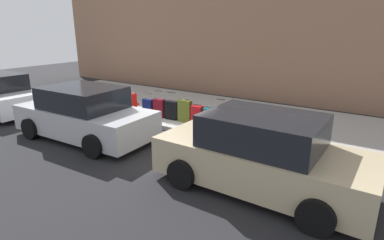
# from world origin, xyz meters

# --- Properties ---
(ground_plane) EXTENTS (40.00, 40.00, 0.00)m
(ground_plane) POSITION_xyz_m (0.00, 0.00, 0.00)
(ground_plane) COLOR black
(sidewalk_curb) EXTENTS (18.00, 5.00, 0.14)m
(sidewalk_curb) POSITION_xyz_m (0.00, -2.50, 0.07)
(sidewalk_curb) COLOR #9E9B93
(sidewalk_curb) RESTS_ON ground_plane
(building_facade_sidewalk_side) EXTENTS (24.00, 3.00, 8.31)m
(building_facade_sidewalk_side) POSITION_xyz_m (0.00, -7.24, 4.15)
(building_facade_sidewalk_side) COLOR #936B51
(building_facade_sidewalk_side) RESTS_ON ground_plane
(suitcase_black_0) EXTENTS (0.47, 0.26, 0.72)m
(suitcase_black_0) POSITION_xyz_m (-3.10, -0.73, 0.47)
(suitcase_black_0) COLOR black
(suitcase_black_0) RESTS_ON sidewalk_curb
(suitcase_maroon_1) EXTENTS (0.49, 0.26, 0.85)m
(suitcase_maroon_1) POSITION_xyz_m (-2.54, -0.77, 0.44)
(suitcase_maroon_1) COLOR maroon
(suitcase_maroon_1) RESTS_ON sidewalk_curb
(suitcase_navy_2) EXTENTS (0.38, 0.24, 0.60)m
(suitcase_navy_2) POSITION_xyz_m (-2.03, -0.78, 0.41)
(suitcase_navy_2) COLOR navy
(suitcase_navy_2) RESTS_ON sidewalk_curb
(suitcase_silver_3) EXTENTS (0.37, 0.29, 1.01)m
(suitcase_silver_3) POSITION_xyz_m (-1.58, -0.64, 0.49)
(suitcase_silver_3) COLOR #9EA0A8
(suitcase_silver_3) RESTS_ON sidewalk_curb
(suitcase_teal_4) EXTENTS (0.37, 0.22, 0.68)m
(suitcase_teal_4) POSITION_xyz_m (-1.14, -0.74, 0.45)
(suitcase_teal_4) COLOR #0F606B
(suitcase_teal_4) RESTS_ON sidewalk_curb
(suitcase_red_5) EXTENTS (0.38, 0.25, 0.71)m
(suitcase_red_5) POSITION_xyz_m (-0.68, -0.73, 0.46)
(suitcase_red_5) COLOR red
(suitcase_red_5) RESTS_ON sidewalk_curb
(suitcase_olive_6) EXTENTS (0.51, 0.20, 0.82)m
(suitcase_olive_6) POSITION_xyz_m (-0.16, -0.76, 0.52)
(suitcase_olive_6) COLOR #59601E
(suitcase_olive_6) RESTS_ON sidewalk_curb
(suitcase_black_7) EXTENTS (0.48, 0.26, 0.97)m
(suitcase_black_7) POSITION_xyz_m (0.41, -0.79, 0.47)
(suitcase_black_7) COLOR black
(suitcase_black_7) RESTS_ON sidewalk_curb
(suitcase_maroon_8) EXTENTS (0.43, 0.23, 0.98)m
(suitcase_maroon_8) POSITION_xyz_m (0.94, -0.74, 0.47)
(suitcase_maroon_8) COLOR maroon
(suitcase_maroon_8) RESTS_ON sidewalk_curb
(suitcase_navy_9) EXTENTS (0.42, 0.20, 0.85)m
(suitcase_navy_9) POSITION_xyz_m (1.45, -0.72, 0.44)
(suitcase_navy_9) COLOR navy
(suitcase_navy_9) RESTS_ON sidewalk_curb
(fire_hydrant) EXTENTS (0.39, 0.21, 0.76)m
(fire_hydrant) POSITION_xyz_m (2.12, -0.72, 0.54)
(fire_hydrant) COLOR red
(fire_hydrant) RESTS_ON sidewalk_curb
(bollard_post) EXTENTS (0.15, 0.15, 0.89)m
(bollard_post) POSITION_xyz_m (2.81, -0.57, 0.58)
(bollard_post) COLOR #333338
(bollard_post) RESTS_ON sidewalk_curb
(parked_car_beige_0) EXTENTS (4.38, 2.11, 1.61)m
(parked_car_beige_0) POSITION_xyz_m (-3.92, 1.89, 0.76)
(parked_car_beige_0) COLOR tan
(parked_car_beige_0) RESTS_ON ground_plane
(parked_car_silver_1) EXTENTS (4.45, 2.20, 1.57)m
(parked_car_silver_1) POSITION_xyz_m (1.66, 1.89, 0.74)
(parked_car_silver_1) COLOR #B2B5BA
(parked_car_silver_1) RESTS_ON ground_plane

